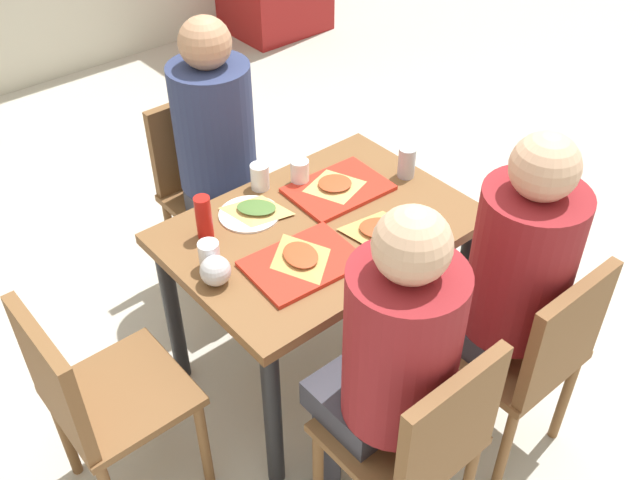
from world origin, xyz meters
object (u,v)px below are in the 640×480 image
at_px(main_table, 320,247).
at_px(chair_left_end, 94,396).
at_px(tray_red_near, 303,263).
at_px(tray_red_far, 338,189).
at_px(person_in_brown_jacket, 509,273).
at_px(pizza_slice_d, 382,230).
at_px(pizza_slice_a, 301,256).
at_px(plastic_cup_b, 389,254).
at_px(plastic_cup_a, 260,177).
at_px(chair_far_side, 207,181).
at_px(pizza_slice_c, 257,209).
at_px(paper_plate_center, 249,214).
at_px(pizza_slice_b, 335,185).
at_px(condiment_bottle, 204,217).
at_px(paper_plate_near_edge, 393,233).
at_px(foil_bundle, 215,271).
at_px(soda_can, 407,162).
at_px(person_in_red, 390,354).
at_px(person_far_side, 221,145).
at_px(chair_near_right, 531,351).
at_px(chair_near_left, 419,440).
at_px(plastic_cup_c, 209,256).
at_px(plastic_cup_d, 300,172).

xyz_separation_m(main_table, chair_left_end, (-0.91, 0.00, -0.11)).
xyz_separation_m(tray_red_near, tray_red_far, (0.37, 0.24, 0.00)).
xyz_separation_m(person_in_brown_jacket, pizza_slice_d, (-0.13, 0.44, -0.02)).
xyz_separation_m(main_table, pizza_slice_a, (-0.18, -0.11, 0.13)).
bearing_deg(plastic_cup_b, plastic_cup_a, 94.77).
height_order(chair_far_side, pizza_slice_c, chair_far_side).
bearing_deg(paper_plate_center, pizza_slice_b, -13.63).
distance_m(paper_plate_center, condiment_bottle, 0.20).
xyz_separation_m(tray_red_near, paper_plate_near_edge, (0.34, -0.07, -0.00)).
xyz_separation_m(person_in_brown_jacket, foil_bundle, (-0.71, 0.59, 0.02)).
xyz_separation_m(plastic_cup_a, soda_can, (0.47, -0.30, 0.01)).
distance_m(person_in_red, person_far_side, 1.25).
bearing_deg(foil_bundle, pizza_slice_b, 12.77).
bearing_deg(paper_plate_center, chair_left_end, -164.83).
bearing_deg(chair_far_side, pizza_slice_c, -103.16).
bearing_deg(plastic_cup_a, chair_left_end, -160.37).
distance_m(person_in_brown_jacket, pizza_slice_b, 0.74).
height_order(pizza_slice_b, pizza_slice_d, pizza_slice_b).
distance_m(main_table, tray_red_near, 0.25).
bearing_deg(foil_bundle, soda_can, 2.37).
bearing_deg(pizza_slice_d, paper_plate_near_edge, -42.12).
bearing_deg(main_table, pizza_slice_a, -147.55).
relative_size(chair_far_side, person_in_brown_jacket, 0.68).
height_order(chair_left_end, paper_plate_near_edge, chair_left_end).
distance_m(person_in_brown_jacket, condiment_bottle, 1.02).
relative_size(chair_near_right, tray_red_far, 2.40).
bearing_deg(chair_near_left, main_table, 70.79).
xyz_separation_m(main_table, person_in_brown_jacket, (0.26, -0.61, 0.14)).
bearing_deg(chair_near_left, pizza_slice_a, 82.66).
xyz_separation_m(chair_far_side, condiment_bottle, (-0.34, -0.55, 0.29)).
xyz_separation_m(person_in_red, pizza_slice_d, (0.39, 0.44, -0.02)).
bearing_deg(tray_red_near, plastic_cup_a, 70.47).
height_order(chair_left_end, plastic_cup_c, chair_left_end).
bearing_deg(plastic_cup_b, person_in_red, -134.05).
xyz_separation_m(tray_red_far, pizza_slice_a, (-0.36, -0.23, 0.02)).
distance_m(chair_far_side, chair_left_end, 1.18).
bearing_deg(paper_plate_near_edge, chair_near_left, -127.38).
height_order(person_in_brown_jacket, plastic_cup_d, person_in_brown_jacket).
bearing_deg(chair_far_side, paper_plate_near_edge, -80.65).
xyz_separation_m(person_in_red, plastic_cup_d, (0.37, 0.85, 0.02)).
distance_m(paper_plate_center, plastic_cup_d, 0.27).
relative_size(person_in_red, pizza_slice_c, 5.26).
distance_m(chair_near_left, chair_far_side, 1.53).
xyz_separation_m(tray_red_near, plastic_cup_a, (0.16, 0.44, 0.04)).
bearing_deg(chair_near_right, paper_plate_near_edge, 100.81).
distance_m(main_table, chair_near_left, 0.80).
distance_m(chair_left_end, pizza_slice_b, 1.12).
xyz_separation_m(person_in_red, pizza_slice_c, (0.13, 0.81, -0.02)).
relative_size(person_in_brown_jacket, tray_red_far, 3.54).
bearing_deg(plastic_cup_d, main_table, -113.58).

